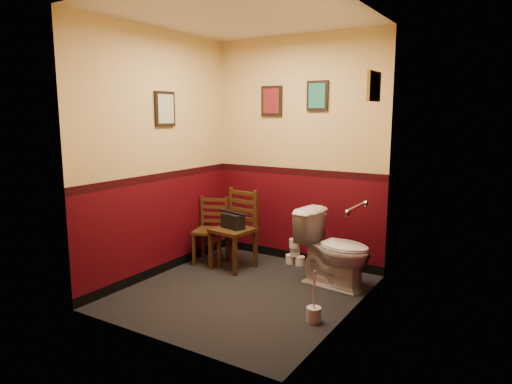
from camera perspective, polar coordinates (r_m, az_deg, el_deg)
floor at (r=4.77m, az=-1.61°, el=-12.35°), size 2.20×2.40×0.00m
ceiling at (r=4.52m, az=-1.78°, el=21.28°), size 2.20×2.40×0.00m
wall_back at (r=5.49m, az=5.23°, el=5.03°), size 2.20×0.00×2.70m
wall_front at (r=3.51m, az=-12.50°, el=2.24°), size 2.20×0.00×2.70m
wall_left at (r=5.13m, az=-12.05°, el=4.54°), size 0.00×2.40×2.70m
wall_right at (r=3.96m, az=11.77°, el=3.07°), size 0.00×2.40×2.70m
grab_bar at (r=4.26m, az=12.35°, el=-1.93°), size 0.05×0.56×0.06m
framed_print_back_a at (r=5.62m, az=1.96°, el=11.30°), size 0.28×0.04×0.36m
framed_print_back_b at (r=5.35m, az=7.69°, el=11.84°), size 0.26×0.04×0.34m
framed_print_left at (r=5.17m, az=-11.31°, el=10.15°), size 0.04×0.30×0.38m
framed_print_right at (r=4.51m, az=14.50°, el=12.67°), size 0.04×0.34×0.28m
toilet at (r=4.88m, az=9.79°, el=-7.11°), size 0.85×0.54×0.79m
toilet_brush at (r=4.15m, az=7.23°, el=-14.82°), size 0.13×0.13×0.46m
chair_left at (r=5.60m, az=-5.58°, el=-4.77°), size 0.47×0.47×0.79m
chair_right at (r=5.36m, az=-2.61°, el=-4.67°), size 0.47×0.47×0.92m
handbag at (r=5.30m, az=-2.91°, el=-3.63°), size 0.30×0.20×0.20m
tp_stack at (r=5.56m, az=4.88°, el=-7.69°), size 0.25×0.15×0.32m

